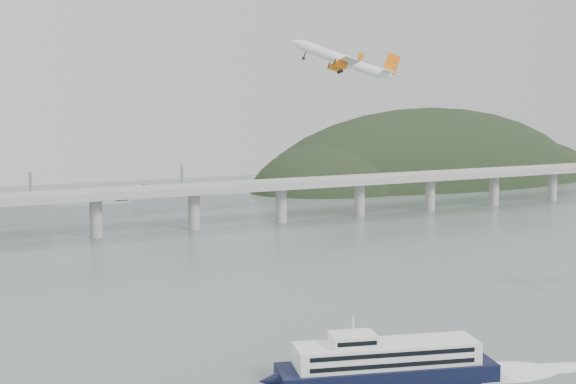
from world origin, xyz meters
TOP-DOWN VIEW (x-y plane):
  - ground at (0.00, 0.00)m, footprint 900.00×900.00m
  - bridge at (-1.15, 200.00)m, footprint 800.00×22.00m
  - headland at (285.18, 331.75)m, footprint 365.00×155.00m
  - ferry at (-13.77, -23.15)m, footprint 84.04×32.39m
  - airliner at (30.78, 71.15)m, footprint 39.22×36.84m

SIDE VIEW (x-z plane):
  - headland at x=285.18m, z-range -97.34..58.66m
  - ground at x=0.00m, z-range 0.00..0.00m
  - ferry at x=-13.77m, z-range -3.70..12.49m
  - bridge at x=-1.15m, z-range 5.70..29.60m
  - airliner at x=30.78m, z-range 71.69..88.36m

